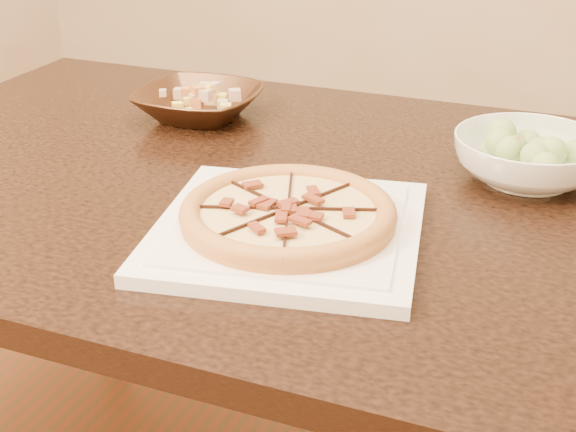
{
  "coord_description": "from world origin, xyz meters",
  "views": [
    {
      "loc": [
        0.52,
        -1.05,
        1.23
      ],
      "look_at": [
        0.15,
        -0.2,
        0.78
      ],
      "focal_mm": 50.0,
      "sensor_mm": 36.0,
      "label": 1
    }
  ],
  "objects_px": {
    "plate": "(288,230)",
    "bronze_bowl": "(199,104)",
    "dining_table": "(278,234)",
    "salad_bowl": "(528,159)",
    "pizza": "(288,213)"
  },
  "relations": [
    {
      "from": "dining_table",
      "to": "pizza",
      "type": "distance_m",
      "value": 0.23
    },
    {
      "from": "plate",
      "to": "salad_bowl",
      "type": "relative_size",
      "value": 1.79
    },
    {
      "from": "pizza",
      "to": "salad_bowl",
      "type": "relative_size",
      "value": 1.25
    },
    {
      "from": "plate",
      "to": "pizza",
      "type": "bearing_deg",
      "value": 152.29
    },
    {
      "from": "plate",
      "to": "pizza",
      "type": "distance_m",
      "value": 0.02
    },
    {
      "from": "bronze_bowl",
      "to": "salad_bowl",
      "type": "height_order",
      "value": "salad_bowl"
    },
    {
      "from": "plate",
      "to": "bronze_bowl",
      "type": "xyz_separation_m",
      "value": [
        -0.34,
        0.37,
        0.02
      ]
    },
    {
      "from": "plate",
      "to": "bronze_bowl",
      "type": "bearing_deg",
      "value": 132.63
    },
    {
      "from": "dining_table",
      "to": "bronze_bowl",
      "type": "xyz_separation_m",
      "value": [
        -0.25,
        0.2,
        0.12
      ]
    },
    {
      "from": "bronze_bowl",
      "to": "plate",
      "type": "bearing_deg",
      "value": -47.37
    },
    {
      "from": "bronze_bowl",
      "to": "salad_bowl",
      "type": "relative_size",
      "value": 0.99
    },
    {
      "from": "dining_table",
      "to": "plate",
      "type": "height_order",
      "value": "plate"
    },
    {
      "from": "salad_bowl",
      "to": "bronze_bowl",
      "type": "bearing_deg",
      "value": 174.69
    },
    {
      "from": "plate",
      "to": "bronze_bowl",
      "type": "distance_m",
      "value": 0.5
    },
    {
      "from": "bronze_bowl",
      "to": "salad_bowl",
      "type": "bearing_deg",
      "value": -5.31
    }
  ]
}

